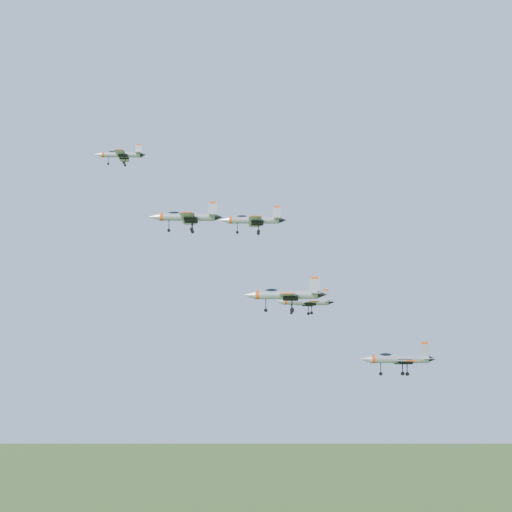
{
  "coord_description": "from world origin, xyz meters",
  "views": [
    {
      "loc": [
        -2.7,
        -126.65,
        122.06
      ],
      "look_at": [
        6.57,
        -1.11,
        139.75
      ],
      "focal_mm": 50.0,
      "sensor_mm": 36.0,
      "label": 1
    }
  ],
  "objects": [
    {
      "name": "jet_left_low",
      "position": [
        16.64,
        9.21,
        132.42
      ],
      "size": [
        11.96,
        9.98,
        3.2
      ],
      "rotation": [
        0.0,
        0.0,
        0.14
      ],
      "color": "#999EA4"
    },
    {
      "name": "jet_left_high",
      "position": [
        -6.09,
        -2.31,
        146.46
      ],
      "size": [
        13.19,
        10.86,
        3.53
      ],
      "rotation": [
        0.0,
        0.0,
        -0.04
      ],
      "color": "#999EA4"
    },
    {
      "name": "jet_right_low",
      "position": [
        10.54,
        -10.12,
        132.1
      ],
      "size": [
        13.96,
        11.62,
        3.73
      ],
      "rotation": [
        0.0,
        0.0,
        -0.12
      ],
      "color": "#999EA4"
    },
    {
      "name": "jet_lead",
      "position": [
        -19.85,
        14.09,
        162.26
      ],
      "size": [
        10.43,
        8.6,
        2.79
      ],
      "rotation": [
        0.0,
        0.0,
        -0.05
      ],
      "color": "#999EA4"
    },
    {
      "name": "jet_right_high",
      "position": [
        4.99,
        -13.78,
        143.85
      ],
      "size": [
        11.01,
        9.09,
        2.94
      ],
      "rotation": [
        0.0,
        0.0,
        -0.06
      ],
      "color": "#999EA4"
    },
    {
      "name": "jet_trail",
      "position": [
        31.03,
        -3.69,
        121.58
      ],
      "size": [
        13.92,
        11.48,
        3.72
      ],
      "rotation": [
        0.0,
        0.0,
        0.05
      ],
      "color": "#999EA4"
    }
  ]
}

